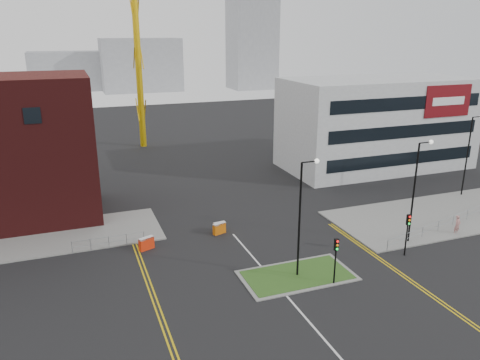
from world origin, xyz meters
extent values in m
plane|color=black|center=(0.00, 0.00, 0.00)|extent=(200.00, 200.00, 0.00)
cube|color=slate|center=(22.00, 14.00, 0.06)|extent=(24.00, 10.00, 0.12)
cube|color=slate|center=(2.00, 8.00, 0.04)|extent=(8.60, 4.60, 0.08)
cube|color=#234617|center=(2.00, 8.00, 0.06)|extent=(8.00, 4.00, 0.12)
cube|color=black|center=(-16.00, 22.98, 11.00)|extent=(1.40, 0.10, 1.40)
cube|color=#B2B5B7|center=(26.00, 32.00, 6.00)|extent=(25.00, 12.00, 12.00)
cube|color=black|center=(26.00, 25.98, 2.50)|extent=(22.00, 0.10, 1.60)
cube|color=black|center=(26.00, 25.98, 6.00)|extent=(22.00, 0.10, 1.60)
cube|color=black|center=(26.00, 25.98, 9.50)|extent=(22.00, 0.10, 1.60)
cube|color=#610A10|center=(32.00, 25.92, 9.50)|extent=(7.00, 0.15, 4.00)
cube|color=white|center=(32.00, 25.82, 9.50)|extent=(5.00, 0.05, 1.00)
cylinder|color=gold|center=(-2.00, 55.00, 16.94)|extent=(1.00, 1.00, 33.88)
cylinder|color=black|center=(2.00, 8.00, 4.50)|extent=(0.16, 0.16, 9.00)
cylinder|color=black|center=(2.60, 8.00, 9.00)|extent=(1.20, 0.10, 0.10)
sphere|color=silver|center=(3.20, 8.00, 9.00)|extent=(0.36, 0.36, 0.36)
cylinder|color=black|center=(14.00, 10.00, 4.50)|extent=(0.16, 0.16, 9.00)
cylinder|color=black|center=(14.60, 10.00, 9.00)|extent=(1.20, 0.10, 0.10)
sphere|color=silver|center=(15.20, 10.00, 9.00)|extent=(0.36, 0.36, 0.36)
cylinder|color=black|center=(28.00, 18.00, 4.50)|extent=(0.16, 0.16, 9.00)
cylinder|color=black|center=(28.60, 18.00, 9.00)|extent=(1.20, 0.10, 0.10)
cylinder|color=black|center=(4.00, 6.00, 1.50)|extent=(0.12, 0.12, 3.00)
cube|color=black|center=(4.00, 6.00, 3.20)|extent=(0.28, 0.22, 0.90)
sphere|color=red|center=(4.00, 5.87, 3.50)|extent=(0.18, 0.18, 0.18)
sphere|color=orange|center=(4.00, 5.87, 3.20)|extent=(0.18, 0.18, 0.18)
sphere|color=#0CCC33|center=(4.00, 5.87, 2.90)|extent=(0.18, 0.18, 0.18)
cylinder|color=black|center=(12.00, 8.00, 1.50)|extent=(0.12, 0.12, 3.00)
cube|color=black|center=(12.00, 8.00, 3.20)|extent=(0.28, 0.22, 0.90)
sphere|color=red|center=(12.00, 7.87, 3.50)|extent=(0.18, 0.18, 0.18)
sphere|color=orange|center=(12.00, 7.87, 3.20)|extent=(0.18, 0.18, 0.18)
sphere|color=#0CCC33|center=(12.00, 7.87, 2.90)|extent=(0.18, 0.18, 0.18)
cylinder|color=gray|center=(-11.00, 18.00, 1.05)|extent=(6.00, 0.04, 0.04)
cylinder|color=gray|center=(-11.00, 18.00, 0.55)|extent=(6.00, 0.04, 0.04)
cylinder|color=gray|center=(-14.00, 18.00, 0.55)|extent=(0.05, 0.05, 1.10)
cylinder|color=gray|center=(-8.00, 18.00, 0.55)|extent=(0.05, 0.05, 1.10)
cylinder|color=gray|center=(20.50, 11.50, 1.05)|extent=(19.01, 5.04, 0.04)
cylinder|color=gray|center=(20.50, 11.50, 0.55)|extent=(19.01, 5.04, 0.04)
cylinder|color=gray|center=(11.00, 9.00, 0.55)|extent=(0.05, 0.05, 1.10)
cube|color=silver|center=(0.00, 2.00, 0.01)|extent=(0.15, 30.00, 0.01)
cube|color=gold|center=(-9.00, 10.00, 0.01)|extent=(0.12, 24.00, 0.01)
cube|color=gold|center=(-8.70, 10.00, 0.01)|extent=(0.12, 24.00, 0.01)
cube|color=gold|center=(9.50, 6.00, 0.01)|extent=(0.12, 20.00, 0.01)
cube|color=gold|center=(9.80, 6.00, 0.01)|extent=(0.12, 20.00, 0.01)
cube|color=gray|center=(10.00, 130.00, 8.00)|extent=(24.00, 12.00, 16.00)
cube|color=gray|center=(45.00, 125.00, 14.00)|extent=(14.00, 12.00, 28.00)
cube|color=gray|center=(-8.00, 140.00, 6.00)|extent=(30.00, 12.00, 12.00)
imported|color=tan|center=(19.31, 9.83, 0.92)|extent=(0.73, 0.55, 1.84)
cube|color=red|center=(-8.00, 16.63, 0.55)|extent=(1.38, 0.89, 1.10)
cube|color=silver|center=(-8.00, 16.63, 1.04)|extent=(1.38, 0.89, 0.13)
cube|color=#D15F0B|center=(-1.15, 17.57, 0.52)|extent=(1.30, 0.80, 1.03)
cube|color=silver|center=(-1.15, 17.57, 0.98)|extent=(1.30, 0.80, 0.12)
cube|color=orange|center=(-1.00, 17.96, 0.47)|extent=(1.18, 0.52, 0.95)
cube|color=silver|center=(-1.00, 17.96, 0.90)|extent=(1.18, 0.52, 0.11)
camera|label=1|loc=(-13.21, -20.31, 17.81)|focal=35.00mm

